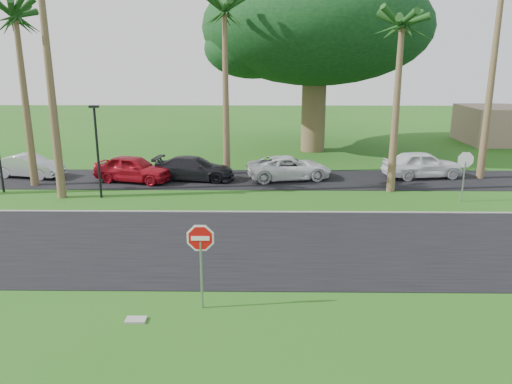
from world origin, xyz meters
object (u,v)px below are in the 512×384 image
object	(u,v)px
stop_sign_near	(201,249)
car_dark	(195,169)
car_minivan	(289,168)
stop_sign_far	(465,166)
car_pickup	(422,165)
car_silver	(29,166)
car_red	(133,169)

from	to	relation	value
stop_sign_near	car_dark	size ratio (longest dim) A/B	0.57
stop_sign_near	car_dark	bearing A→B (deg)	98.34
stop_sign_near	car_minivan	xyz separation A→B (m)	(3.24, 15.56, -1.10)
stop_sign_far	car_pickup	bearing A→B (deg)	-85.65
stop_sign_far	car_minivan	distance (m)	9.50
stop_sign_far	car_silver	bearing A→B (deg)	-11.71
stop_sign_near	stop_sign_far	bearing A→B (deg)	43.73
car_dark	car_pickup	distance (m)	13.38
stop_sign_near	car_pickup	bearing A→B (deg)	55.43
stop_sign_far	car_dark	distance (m)	14.46
car_minivan	car_pickup	distance (m)	7.89
stop_sign_far	car_red	distance (m)	17.64
stop_sign_near	car_minivan	distance (m)	15.93
stop_sign_far	car_dark	size ratio (longest dim) A/B	0.57
car_red	car_pickup	distance (m)	16.83
car_dark	car_pickup	bearing A→B (deg)	-79.26
stop_sign_far	car_minivan	bearing A→B (deg)	-28.90
car_minivan	car_pickup	world-z (taller)	car_pickup
car_red	car_dark	size ratio (longest dim) A/B	0.96
car_red	car_pickup	size ratio (longest dim) A/B	0.96
stop_sign_far	car_pickup	xyz separation A→B (m)	(-0.39, 5.12, -0.99)
stop_sign_far	car_pickup	distance (m)	5.23
car_red	car_minivan	distance (m)	8.94
stop_sign_far	car_red	xyz separation A→B (m)	(-17.18, 3.87, -1.02)
car_dark	car_minivan	size ratio (longest dim) A/B	0.95
car_minivan	car_pickup	xyz separation A→B (m)	(7.87, 0.56, 0.11)
car_silver	car_red	bearing A→B (deg)	-86.67
car_red	car_silver	bearing A→B (deg)	95.26
car_silver	car_pickup	distance (m)	23.22
car_silver	car_dark	distance (m)	9.87
stop_sign_near	car_minivan	size ratio (longest dim) A/B	0.54
car_dark	stop_sign_far	bearing A→B (deg)	-100.13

